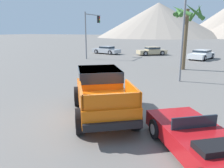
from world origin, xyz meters
The scene contains 10 objects.
ground_plane centered at (0.00, 0.00, 0.00)m, with size 320.00×320.00×0.00m, color slate.
orange_pickup_truck centered at (0.08, -0.13, 1.05)m, with size 4.40×5.23×1.84m.
red_convertible_car centered at (4.22, -2.10, 0.44)m, with size 3.92×4.52×1.05m.
parked_car_white centered at (3.24, 21.17, 0.59)m, with size 3.09×4.87×1.14m.
parked_car_silver centered at (-10.24, 22.12, 0.59)m, with size 4.50×2.56×1.15m.
parked_car_tan centered at (-3.53, 23.29, 0.60)m, with size 4.33×3.91×1.17m.
traffic_light_crosswalk centered at (-9.95, 17.15, 3.97)m, with size 0.38×3.99×5.65m.
street_lamp_post centered at (2.39, 7.48, 5.25)m, with size 0.90×0.24×8.90m.
palm_tree_tall centered at (2.08, 12.48, 4.34)m, with size 2.87×2.91×5.70m.
distant_mountain_range centered at (5.91, 122.31, 9.07)m, with size 121.42×87.39×21.17m.
Camera 1 is at (4.14, -8.08, 3.47)m, focal length 35.00 mm.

